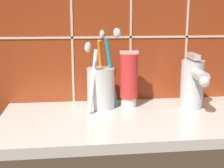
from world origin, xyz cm
name	(u,v)px	position (x,y,z in cm)	size (l,w,h in cm)	color
sink_counter	(134,121)	(0.00, 0.00, 1.00)	(57.39, 28.16, 2.00)	silver
tile_wall_backsplash	(125,14)	(0.01, 14.33, 23.66)	(67.39, 1.72, 47.31)	#933819
toothbrush_cup	(101,85)	(-6.51, 7.42, 7.36)	(8.99, 14.16, 18.57)	silver
toothpaste_tube	(130,79)	(0.26, 7.38, 8.59)	(4.37, 4.16, 13.36)	white
sink_faucet	(193,82)	(14.46, 4.32, 8.19)	(5.32, 12.34, 12.73)	silver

